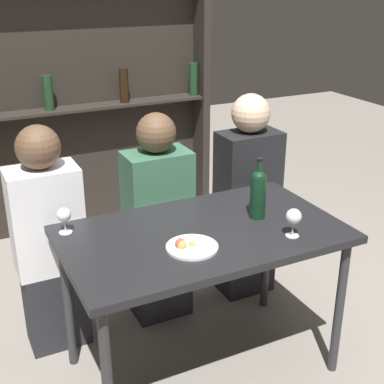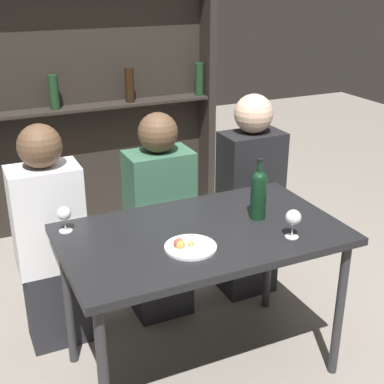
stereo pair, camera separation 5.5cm
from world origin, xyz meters
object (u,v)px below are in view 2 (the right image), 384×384
(wine_bottle, at_px, (259,192))
(wine_glass_1, at_px, (293,218))
(wine_glass_0, at_px, (64,214))
(seated_person_center, at_px, (160,223))
(food_plate_0, at_px, (188,246))
(seated_person_left, at_px, (51,244))
(seated_person_right, at_px, (250,202))

(wine_bottle, height_order, wine_glass_1, wine_bottle)
(wine_glass_0, bearing_deg, seated_person_center, 25.70)
(wine_glass_1, height_order, seated_person_center, seated_person_center)
(food_plate_0, xyz_separation_m, seated_person_left, (-0.47, 0.65, -0.20))
(wine_glass_1, distance_m, food_plate_0, 0.48)
(wine_glass_0, relative_size, seated_person_left, 0.10)
(wine_bottle, relative_size, seated_person_center, 0.25)
(wine_glass_1, distance_m, seated_person_center, 0.87)
(wine_glass_1, xyz_separation_m, seated_person_center, (-0.34, 0.75, -0.29))
(seated_person_left, bearing_deg, wine_glass_1, -38.86)
(wine_bottle, bearing_deg, food_plate_0, -161.77)
(seated_person_center, bearing_deg, wine_glass_0, -154.30)
(seated_person_left, relative_size, seated_person_right, 0.97)
(wine_glass_1, relative_size, seated_person_center, 0.11)
(seated_person_left, xyz_separation_m, seated_person_center, (0.60, 0.00, -0.01))
(wine_bottle, height_order, seated_person_right, seated_person_right)
(wine_glass_1, relative_size, food_plate_0, 0.59)
(seated_person_right, bearing_deg, wine_bottle, -117.63)
(wine_glass_0, relative_size, food_plate_0, 0.54)
(wine_bottle, xyz_separation_m, wine_glass_0, (-0.87, 0.24, -0.05))
(wine_glass_0, bearing_deg, wine_glass_1, -28.11)
(wine_glass_0, height_order, seated_person_left, seated_person_left)
(seated_person_left, bearing_deg, wine_glass_0, -82.98)
(seated_person_right, bearing_deg, seated_person_left, 180.00)
(seated_person_left, bearing_deg, seated_person_center, 0.00)
(wine_bottle, distance_m, seated_person_right, 0.65)
(wine_glass_0, bearing_deg, wine_bottle, -15.59)
(food_plate_0, xyz_separation_m, seated_person_center, (0.12, 0.65, -0.20))
(wine_bottle, bearing_deg, seated_person_right, 62.37)
(food_plate_0, height_order, seated_person_left, seated_person_left)
(wine_glass_0, height_order, wine_glass_1, wine_glass_1)
(food_plate_0, distance_m, seated_person_right, 0.97)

